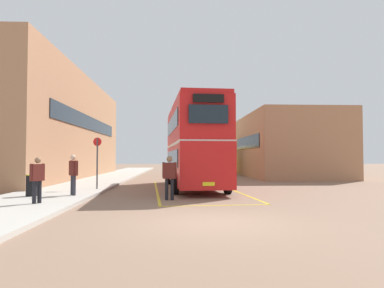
% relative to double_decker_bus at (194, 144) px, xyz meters
% --- Properties ---
extents(ground_plane, '(135.60, 135.60, 0.00)m').
position_rel_double_decker_bus_xyz_m(ground_plane, '(-0.06, 4.00, -2.51)').
color(ground_plane, '#846651').
extents(sidewalk_left, '(4.00, 57.60, 0.14)m').
position_rel_double_decker_bus_xyz_m(sidewalk_left, '(-6.56, 6.40, -2.44)').
color(sidewalk_left, '#B2ADA3').
rests_on(sidewalk_left, ground).
extents(brick_building_left, '(6.42, 24.73, 8.32)m').
position_rel_double_decker_bus_xyz_m(brick_building_left, '(-11.34, 9.46, 1.65)').
color(brick_building_left, '#AD7A56').
rests_on(brick_building_left, ground).
extents(depot_building_right, '(7.41, 12.53, 5.62)m').
position_rel_double_decker_bus_xyz_m(depot_building_right, '(9.11, 11.47, 0.30)').
color(depot_building_right, '#AD7A56').
rests_on(depot_building_right, ground).
extents(double_decker_bus, '(3.35, 10.47, 4.75)m').
position_rel_double_decker_bus_xyz_m(double_decker_bus, '(0.00, 0.00, 0.00)').
color(double_decker_bus, black).
rests_on(double_decker_bus, ground).
extents(single_deck_bus, '(3.12, 10.00, 3.02)m').
position_rel_double_decker_bus_xyz_m(single_deck_bus, '(2.59, 18.10, -0.87)').
color(single_deck_bus, black).
rests_on(single_deck_bus, ground).
extents(pedestrian_boarding, '(0.59, 0.31, 1.81)m').
position_rel_double_decker_bus_xyz_m(pedestrian_boarding, '(-1.26, -5.47, -1.45)').
color(pedestrian_boarding, black).
rests_on(pedestrian_boarding, ground).
extents(pedestrian_waiting_near, '(0.47, 0.52, 1.73)m').
position_rel_double_decker_bus_xyz_m(pedestrian_waiting_near, '(-5.39, -4.72, -1.37)').
color(pedestrian_waiting_near, '#2D2D38').
rests_on(pedestrian_waiting_near, sidewalk_left).
extents(pedestrian_waiting_far, '(0.43, 0.51, 1.62)m').
position_rel_double_decker_bus_xyz_m(pedestrian_waiting_far, '(-5.88, -7.34, -1.44)').
color(pedestrian_waiting_far, black).
rests_on(pedestrian_waiting_far, sidewalk_left).
extents(litter_bin, '(0.49, 0.49, 0.89)m').
position_rel_double_decker_bus_xyz_m(litter_bin, '(-7.02, -4.99, -1.92)').
color(litter_bin, black).
rests_on(litter_bin, sidewalk_left).
extents(bus_stop_sign, '(0.44, 0.11, 2.64)m').
position_rel_double_decker_bus_xyz_m(bus_stop_sign, '(-5.06, -1.69, -0.78)').
color(bus_stop_sign, '#4C4C51').
rests_on(bus_stop_sign, sidewalk_left).
extents(bay_marking_yellow, '(5.08, 12.62, 0.01)m').
position_rel_double_decker_bus_xyz_m(bay_marking_yellow, '(0.07, -1.92, -2.51)').
color(bay_marking_yellow, gold).
rests_on(bay_marking_yellow, ground).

